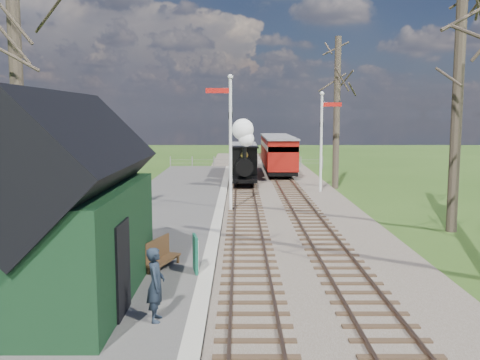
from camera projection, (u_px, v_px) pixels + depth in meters
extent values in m
ellipsoid|color=#385B23|center=(51.00, 262.00, 69.81)|extent=(57.60, 36.00, 16.20)
ellipsoid|color=#385B23|center=(312.00, 275.00, 75.23)|extent=(70.40, 44.00, 19.80)
ellipsoid|color=#385B23|center=(188.00, 255.00, 79.96)|extent=(64.00, 40.00, 18.00)
cube|color=brown|center=(267.00, 192.00, 30.33)|extent=(8.00, 60.00, 0.10)
cube|color=brown|center=(236.00, 191.00, 30.32)|extent=(0.07, 60.00, 0.12)
cube|color=brown|center=(253.00, 191.00, 30.32)|extent=(0.07, 60.00, 0.12)
cube|color=#38281C|center=(245.00, 192.00, 30.32)|extent=(1.60, 60.00, 0.09)
cube|color=brown|center=(282.00, 191.00, 30.32)|extent=(0.07, 60.00, 0.12)
cube|color=brown|center=(299.00, 191.00, 30.32)|extent=(0.07, 60.00, 0.12)
cube|color=#38281C|center=(290.00, 192.00, 30.33)|extent=(1.60, 60.00, 0.09)
cube|color=#474442|center=(163.00, 219.00, 22.38)|extent=(5.00, 44.00, 0.20)
cube|color=#B2AD9E|center=(218.00, 219.00, 22.38)|extent=(0.40, 44.00, 0.21)
cube|color=black|center=(66.00, 243.00, 12.28)|extent=(3.00, 6.00, 2.60)
cube|color=black|center=(63.00, 163.00, 12.06)|extent=(3.25, 6.30, 3.25)
cube|color=black|center=(123.00, 269.00, 11.33)|extent=(0.06, 1.20, 2.00)
cylinder|color=silver|center=(231.00, 147.00, 24.01)|extent=(0.14, 0.14, 6.00)
sphere|color=silver|center=(230.00, 77.00, 23.64)|extent=(0.24, 0.24, 0.24)
cube|color=#B7140F|center=(218.00, 91.00, 23.71)|extent=(1.10, 0.08, 0.22)
cube|color=black|center=(230.00, 116.00, 23.84)|extent=(0.18, 0.06, 0.30)
cylinder|color=silver|center=(321.00, 145.00, 30.01)|extent=(0.14, 0.14, 5.50)
sphere|color=silver|center=(322.00, 94.00, 29.66)|extent=(0.24, 0.24, 0.24)
cube|color=#B7140F|center=(332.00, 104.00, 29.73)|extent=(1.10, 0.08, 0.22)
cube|color=black|center=(321.00, 124.00, 29.87)|extent=(0.18, 0.06, 0.30)
cylinder|color=#382D23|center=(17.00, 81.00, 16.75)|extent=(0.41, 0.41, 11.00)
cylinder|color=#382D23|center=(457.00, 99.00, 19.81)|extent=(0.40, 0.40, 10.00)
cylinder|color=#382D23|center=(337.00, 114.00, 31.78)|extent=(0.39, 0.39, 9.00)
cube|color=slate|center=(247.00, 159.00, 44.14)|extent=(12.60, 0.02, 0.01)
cube|color=slate|center=(247.00, 163.00, 44.18)|extent=(12.60, 0.02, 0.02)
cylinder|color=slate|center=(247.00, 162.00, 44.17)|extent=(0.08, 0.08, 1.00)
cube|color=black|center=(244.00, 178.00, 32.54)|extent=(1.51, 3.56, 0.22)
cylinder|color=black|center=(244.00, 166.00, 31.91)|extent=(0.98, 2.32, 0.98)
cube|color=black|center=(244.00, 162.00, 33.49)|extent=(1.60, 1.43, 1.78)
cylinder|color=black|center=(245.00, 153.00, 30.93)|extent=(0.25, 0.25, 0.71)
sphere|color=gold|center=(244.00, 155.00, 32.10)|extent=(0.46, 0.46, 0.46)
sphere|color=white|center=(246.00, 139.00, 30.82)|extent=(0.89, 0.89, 0.89)
sphere|color=white|center=(243.00, 129.00, 30.85)|extent=(1.25, 1.25, 1.25)
cylinder|color=black|center=(236.00, 182.00, 31.49)|extent=(0.09, 0.57, 0.57)
cylinder|color=black|center=(253.00, 182.00, 31.49)|extent=(0.09, 0.57, 0.57)
cube|color=black|center=(243.00, 169.00, 38.50)|extent=(1.69, 6.24, 0.27)
cube|color=#5D151A|center=(243.00, 162.00, 38.44)|extent=(1.78, 6.24, 0.80)
cube|color=beige|center=(243.00, 151.00, 38.34)|extent=(1.78, 6.24, 0.80)
cube|color=slate|center=(243.00, 145.00, 38.29)|extent=(1.87, 6.42, 0.11)
cube|color=black|center=(280.00, 170.00, 37.76)|extent=(1.96, 5.17, 0.31)
cube|color=maroon|center=(280.00, 161.00, 37.68)|extent=(2.07, 5.17, 0.93)
cube|color=beige|center=(280.00, 148.00, 37.57)|extent=(2.07, 5.17, 0.93)
cube|color=slate|center=(281.00, 141.00, 37.50)|extent=(2.17, 5.37, 0.12)
cube|color=black|center=(275.00, 163.00, 43.22)|extent=(1.96, 5.17, 0.31)
cube|color=maroon|center=(275.00, 155.00, 43.14)|extent=(2.07, 5.17, 0.93)
cube|color=beige|center=(275.00, 144.00, 43.03)|extent=(2.07, 5.17, 0.93)
cube|color=slate|center=(275.00, 137.00, 42.96)|extent=(2.17, 5.37, 0.12)
cube|color=#104D38|center=(195.00, 254.00, 14.45)|extent=(0.21, 0.69, 1.01)
cube|color=silver|center=(197.00, 254.00, 14.46)|extent=(0.13, 0.59, 0.82)
cube|color=#4F341C|center=(164.00, 260.00, 14.81)|extent=(0.84, 1.52, 0.06)
cube|color=#4F341C|center=(157.00, 249.00, 14.83)|extent=(0.49, 1.41, 0.62)
cube|color=#4F341C|center=(166.00, 271.00, 14.21)|extent=(0.06, 0.06, 0.21)
cube|color=#4F341C|center=(161.00, 259.00, 15.45)|extent=(0.06, 0.06, 0.21)
imported|color=#1A232F|center=(156.00, 284.00, 10.99)|extent=(0.40, 0.58, 1.55)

